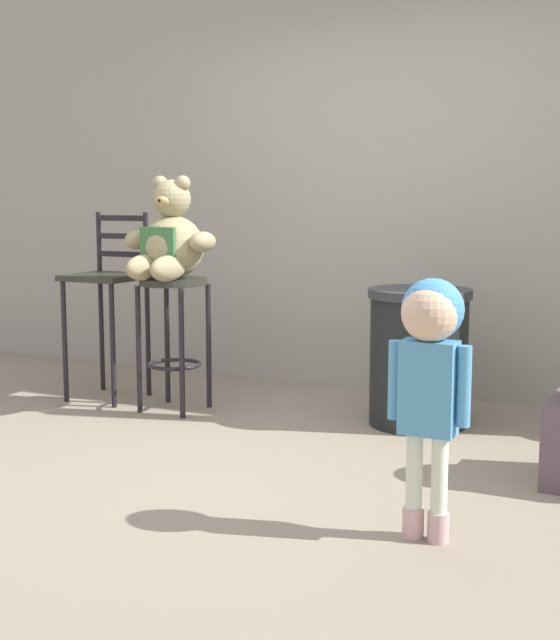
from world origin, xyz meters
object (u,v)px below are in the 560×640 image
object	(u,v)px
teddy_bear	(170,242)
trash_bin	(419,357)
bar_chair_empty	(108,288)
child_walking	(430,352)
bar_stool_with_teddy	(174,316)

from	to	relation	value
teddy_bear	trash_bin	distance (m)	1.60
teddy_bear	bar_chair_empty	bearing A→B (deg)	166.71
child_walking	teddy_bear	bearing A→B (deg)	30.77
trash_bin	bar_chair_empty	size ratio (longest dim) A/B	0.65
bar_stool_with_teddy	trash_bin	distance (m)	1.48
trash_bin	bar_stool_with_teddy	bearing A→B (deg)	-167.36
trash_bin	teddy_bear	bearing A→B (deg)	-166.20
child_walking	bar_chair_empty	size ratio (longest dim) A/B	0.83
bar_stool_with_teddy	child_walking	size ratio (longest dim) A/B	0.81
child_walking	bar_stool_with_teddy	bearing A→B (deg)	30.15
teddy_bear	trash_bin	world-z (taller)	teddy_bear
trash_bin	bar_chair_empty	xyz separation A→B (m)	(-1.99, -0.22, 0.32)
bar_stool_with_teddy	child_walking	world-z (taller)	child_walking
bar_stool_with_teddy	teddy_bear	bearing A→B (deg)	-90.00
child_walking	bar_chair_empty	bearing A→B (deg)	34.54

